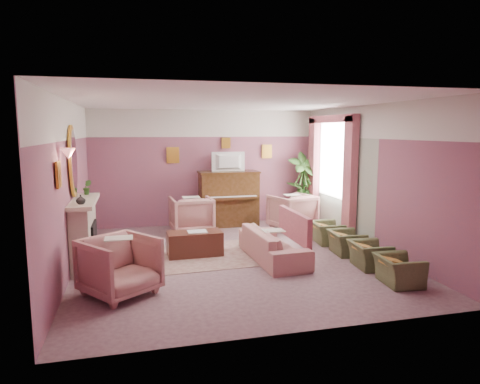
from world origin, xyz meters
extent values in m
cube|color=#7A5C63|center=(0.00, 0.00, 0.00)|extent=(5.50, 6.00, 0.01)
cube|color=white|center=(0.00, 0.00, 2.80)|extent=(5.50, 6.00, 0.01)
cube|color=#744A68|center=(0.00, 3.00, 1.40)|extent=(5.50, 0.02, 2.80)
cube|color=#744A68|center=(0.00, -3.00, 1.40)|extent=(5.50, 0.02, 2.80)
cube|color=#744A68|center=(-2.75, 0.00, 1.40)|extent=(0.02, 6.00, 2.80)
cube|color=#744A68|center=(2.75, 0.00, 1.40)|extent=(0.02, 6.00, 2.80)
cube|color=silver|center=(0.00, 2.99, 2.47)|extent=(5.50, 0.01, 0.65)
cube|color=#99A490|center=(2.73, 1.30, 1.07)|extent=(0.01, 3.00, 2.15)
cube|color=#BEB49E|center=(-2.59, 0.20, 0.55)|extent=(0.30, 1.40, 1.10)
cube|color=black|center=(-2.49, 0.20, 0.40)|extent=(0.18, 0.72, 0.68)
cube|color=#F25714|center=(-2.45, 0.20, 0.22)|extent=(0.06, 0.54, 0.10)
cube|color=#BEB49E|center=(-2.56, 0.20, 1.12)|extent=(0.40, 1.55, 0.07)
cube|color=#BEB49E|center=(-2.39, 0.20, 0.01)|extent=(0.55, 1.50, 0.02)
ellipsoid|color=gold|center=(-2.70, 0.20, 1.80)|extent=(0.04, 0.72, 1.20)
ellipsoid|color=white|center=(-2.67, 0.20, 1.80)|extent=(0.01, 0.60, 1.06)
cone|color=#FF8B81|center=(-2.62, -0.85, 1.98)|extent=(0.20, 0.20, 0.16)
cube|color=#472C15|center=(0.50, 2.68, 0.65)|extent=(1.40, 0.60, 1.30)
cube|color=#472C15|center=(0.50, 2.33, 0.72)|extent=(1.30, 0.12, 0.06)
cube|color=silver|center=(0.50, 2.33, 0.76)|extent=(1.20, 0.08, 0.02)
cube|color=#472C15|center=(0.50, 2.68, 1.31)|extent=(1.45, 0.65, 0.04)
imported|color=black|center=(0.50, 2.63, 1.60)|extent=(0.80, 0.12, 0.48)
cube|color=gold|center=(-0.80, 2.96, 1.72)|extent=(0.30, 0.03, 0.38)
cube|color=gold|center=(1.55, 2.96, 1.78)|extent=(0.26, 0.03, 0.34)
cube|color=gold|center=(0.50, 2.96, 2.00)|extent=(0.22, 0.03, 0.26)
cube|color=gold|center=(-2.71, -1.20, 1.72)|extent=(0.03, 0.28, 0.36)
cube|color=silver|center=(2.70, 1.55, 1.70)|extent=(0.03, 1.40, 1.80)
cube|color=#A7545F|center=(2.62, 0.63, 1.30)|extent=(0.16, 0.34, 2.60)
cube|color=#A7545F|center=(2.62, 2.47, 1.30)|extent=(0.16, 0.34, 2.60)
cube|color=#A7545F|center=(2.62, 1.55, 2.56)|extent=(0.16, 2.20, 0.16)
imported|color=#2D5B20|center=(-2.55, 0.75, 1.29)|extent=(0.16, 0.16, 0.28)
imported|color=silver|center=(-2.55, -0.30, 1.23)|extent=(0.16, 0.16, 0.16)
cube|color=#906D64|center=(-0.57, 0.26, 0.01)|extent=(2.58, 1.91, 0.01)
cube|color=#472218|center=(-0.67, 0.34, 0.23)|extent=(1.01, 0.52, 0.45)
cube|color=silver|center=(-0.62, 0.34, 0.46)|extent=(0.35, 0.28, 0.01)
imported|color=tan|center=(0.66, -0.25, 0.38)|extent=(0.62, 1.87, 0.76)
cube|color=#A7545F|center=(1.06, -0.25, 0.60)|extent=(0.09, 1.42, 0.52)
imported|color=tan|center=(-0.49, 2.10, 0.46)|extent=(0.89, 0.89, 0.93)
imported|color=tan|center=(1.84, 1.87, 0.46)|extent=(0.89, 0.89, 0.93)
imported|color=tan|center=(-1.96, -1.32, 0.46)|extent=(0.89, 0.89, 0.93)
imported|color=#515B36|center=(2.10, -1.90, 0.29)|extent=(0.47, 0.67, 0.58)
imported|color=#515B36|center=(2.10, -1.08, 0.29)|extent=(0.47, 0.67, 0.58)
imported|color=#515B36|center=(2.10, -0.26, 0.29)|extent=(0.47, 0.67, 0.58)
imported|color=#515B36|center=(2.10, 0.56, 0.29)|extent=(0.47, 0.67, 0.58)
cylinder|color=silver|center=(2.36, 2.64, 0.35)|extent=(0.52, 0.52, 0.70)
imported|color=#2D5B20|center=(2.36, 2.64, 0.87)|extent=(0.30, 0.30, 0.34)
imported|color=#2D5B20|center=(2.48, 2.54, 0.84)|extent=(0.16, 0.16, 0.28)
cylinder|color=#9A4F42|center=(2.38, 2.56, 0.17)|extent=(0.34, 0.34, 0.34)
imported|color=#2D5B20|center=(2.38, 2.56, 1.06)|extent=(0.76, 0.76, 1.44)
camera|label=1|loc=(-1.73, -7.34, 2.31)|focal=32.00mm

